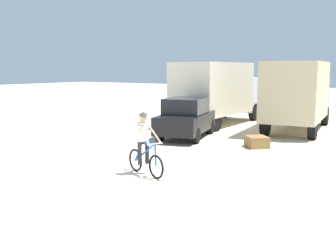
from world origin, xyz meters
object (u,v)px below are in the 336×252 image
object	(u,v)px
sedan_parked	(187,118)
supply_crate	(257,142)
cyclist_orange_shirt	(144,146)
box_truck_tan_camper	(298,93)
box_truck_cream_rv	(218,90)

from	to	relation	value
sedan_parked	supply_crate	distance (m)	3.54
sedan_parked	supply_crate	xyz separation A→B (m)	(3.45, -0.48, -0.66)
cyclist_orange_shirt	supply_crate	xyz separation A→B (m)	(1.26, 5.62, -0.63)
sedan_parked	supply_crate	world-z (taller)	sedan_parked
box_truck_tan_camper	cyclist_orange_shirt	xyz separation A→B (m)	(-1.37, -10.77, -1.03)
box_truck_cream_rv	supply_crate	distance (m)	6.76
box_truck_cream_rv	sedan_parked	bearing A→B (deg)	-80.93
box_truck_tan_camper	sedan_parked	distance (m)	5.95
box_truck_tan_camper	supply_crate	size ratio (longest dim) A/B	8.34
box_truck_tan_camper	cyclist_orange_shirt	bearing A→B (deg)	-97.23
box_truck_cream_rv	cyclist_orange_shirt	bearing A→B (deg)	-74.72
cyclist_orange_shirt	box_truck_tan_camper	bearing A→B (deg)	82.77
sedan_parked	supply_crate	size ratio (longest dim) A/B	5.40
cyclist_orange_shirt	supply_crate	bearing A→B (deg)	77.37
box_truck_cream_rv	supply_crate	bearing A→B (deg)	-50.40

